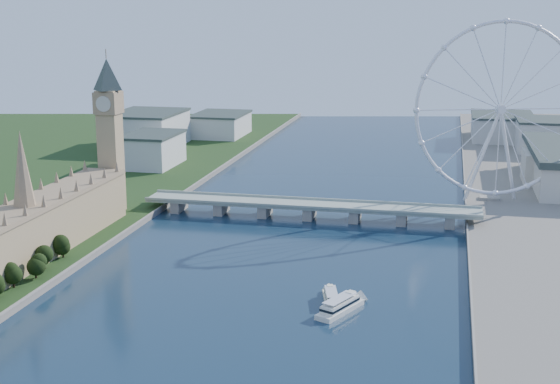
% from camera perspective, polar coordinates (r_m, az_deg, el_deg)
% --- Properties ---
extents(parliament_range, '(24.00, 200.00, 70.00)m').
position_cam_1_polar(parliament_range, '(431.66, -18.02, -2.87)').
color(parliament_range, tan).
rests_on(parliament_range, ground).
extents(big_ben, '(20.02, 20.02, 110.00)m').
position_cam_1_polar(big_ben, '(516.10, -12.40, 5.47)').
color(big_ben, tan).
rests_on(big_ben, ground).
extents(westminster_bridge, '(220.00, 22.00, 9.50)m').
position_cam_1_polar(westminster_bridge, '(510.21, 2.18, -1.17)').
color(westminster_bridge, gray).
rests_on(westminster_bridge, ground).
extents(london_eye, '(113.60, 39.12, 124.30)m').
position_cam_1_polar(london_eye, '(546.76, 15.83, 5.80)').
color(london_eye, silver).
rests_on(london_eye, ground).
extents(city_skyline, '(505.00, 280.00, 32.00)m').
position_cam_1_polar(city_skyline, '(757.23, 8.63, 4.21)').
color(city_skyline, beige).
rests_on(city_skyline, ground).
extents(tour_boat_near, '(13.14, 28.18, 6.01)m').
position_cam_1_polar(tour_boat_near, '(367.54, 3.77, -8.06)').
color(tour_boat_near, '#E9E8C5').
rests_on(tour_boat_near, ground).
extents(tour_boat_far, '(21.08, 33.15, 7.23)m').
position_cam_1_polar(tour_boat_far, '(356.85, 4.40, -8.74)').
color(tour_boat_far, silver).
rests_on(tour_boat_far, ground).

